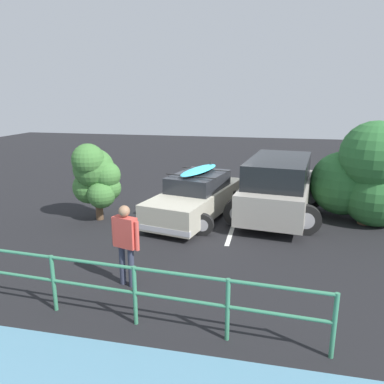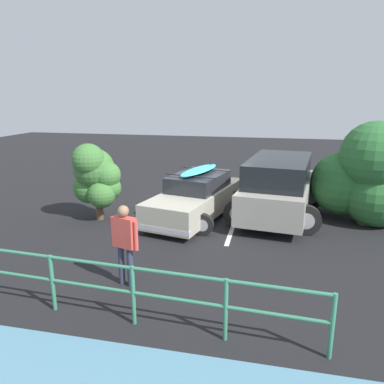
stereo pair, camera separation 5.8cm
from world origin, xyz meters
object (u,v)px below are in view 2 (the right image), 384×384
object	(u,v)px
sedan_car	(197,197)
person_bystander	(125,238)
bush_near_right	(368,171)
suv_car	(278,187)
bush_near_left	(95,174)

from	to	relation	value
sedan_car	person_bystander	bearing A→B (deg)	83.91
person_bystander	bush_near_right	distance (m)	7.57
suv_car	person_bystander	world-z (taller)	suv_car
suv_car	bush_near_right	distance (m)	2.60
sedan_car	bush_near_right	distance (m)	5.09
bush_near_right	person_bystander	bearing A→B (deg)	43.82
person_bystander	bush_near_left	xyz separation A→B (m)	(2.42, -3.65, 0.39)
sedan_car	bush_near_left	world-z (taller)	bush_near_left
sedan_car	bush_near_right	size ratio (longest dim) A/B	1.50
sedan_car	bush_near_left	distance (m)	3.13
person_bystander	bush_near_left	world-z (taller)	bush_near_left
bush_near_left	bush_near_right	size ratio (longest dim) A/B	0.77
sedan_car	suv_car	bearing A→B (deg)	-167.60
person_bystander	bush_near_left	size ratio (longest dim) A/B	0.71
suv_car	bush_near_left	size ratio (longest dim) A/B	1.97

